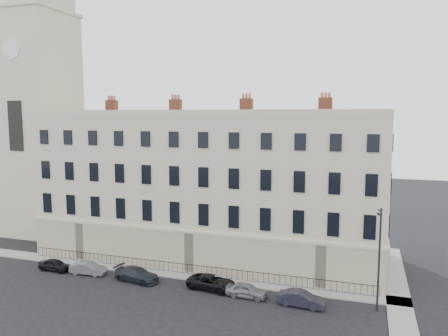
{
  "coord_description": "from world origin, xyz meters",
  "views": [
    {
      "loc": [
        9.97,
        -32.02,
        15.33
      ],
      "look_at": [
        -3.78,
        10.0,
        9.92
      ],
      "focal_mm": 35.0,
      "sensor_mm": 36.0,
      "label": 1
    }
  ],
  "objects": [
    {
      "name": "terrace",
      "position": [
        -5.97,
        11.97,
        7.5
      ],
      "size": [
        36.22,
        12.22,
        17.0
      ],
      "color": "beige",
      "rests_on": "ground"
    },
    {
      "name": "ground",
      "position": [
        0.0,
        0.0,
        0.0
      ],
      "size": [
        160.0,
        160.0,
        0.0
      ],
      "primitive_type": "plane",
      "color": "black",
      "rests_on": "ground"
    },
    {
      "name": "church_tower",
      "position": [
        -30.0,
        14.0,
        18.66
      ],
      "size": [
        8.0,
        8.13,
        44.0
      ],
      "color": "beige",
      "rests_on": "ground"
    },
    {
      "name": "car_b",
      "position": [
        -15.13,
        2.52,
        0.59
      ],
      "size": [
        3.64,
        1.51,
        1.17
      ],
      "primitive_type": "imported",
      "rotation": [
        0.0,
        0.0,
        1.65
      ],
      "color": "slate",
      "rests_on": "ground"
    },
    {
      "name": "car_d",
      "position": [
        -2.54,
        2.8,
        0.62
      ],
      "size": [
        4.69,
        2.58,
        1.24
      ],
      "primitive_type": "imported",
      "rotation": [
        0.0,
        0.0,
        1.45
      ],
      "color": "black",
      "rests_on": "ground"
    },
    {
      "name": "pavement_terrace",
      "position": [
        -10.0,
        5.0,
        0.06
      ],
      "size": [
        48.0,
        2.0,
        0.12
      ],
      "primitive_type": "cube",
      "color": "gray",
      "rests_on": "ground"
    },
    {
      "name": "railings",
      "position": [
        -6.0,
        5.4,
        0.55
      ],
      "size": [
        35.0,
        0.04,
        0.96
      ],
      "color": "black",
      "rests_on": "ground"
    },
    {
      "name": "car_c",
      "position": [
        -9.8,
        2.42,
        0.64
      ],
      "size": [
        4.61,
        2.39,
        1.28
      ],
      "primitive_type": "imported",
      "rotation": [
        0.0,
        0.0,
        1.43
      ],
      "color": "#20242B",
      "rests_on": "ground"
    },
    {
      "name": "car_e",
      "position": [
        0.81,
        2.13,
        0.6
      ],
      "size": [
        3.58,
        1.54,
        1.21
      ],
      "primitive_type": "imported",
      "rotation": [
        0.0,
        0.0,
        1.54
      ],
      "color": "gray",
      "rests_on": "ground"
    },
    {
      "name": "car_f",
      "position": [
        5.44,
        1.77,
        0.62
      ],
      "size": [
        3.87,
        1.6,
        1.25
      ],
      "primitive_type": "imported",
      "rotation": [
        0.0,
        0.0,
        1.5
      ],
      "color": "#22232E",
      "rests_on": "ground"
    },
    {
      "name": "car_a",
      "position": [
        -18.9,
        2.36,
        0.58
      ],
      "size": [
        3.45,
        1.53,
        1.15
      ],
      "primitive_type": "imported",
      "rotation": [
        0.0,
        0.0,
        1.52
      ],
      "color": "black",
      "rests_on": "ground"
    },
    {
      "name": "streetlamp",
      "position": [
        11.23,
        2.72,
        4.56
      ],
      "size": [
        0.45,
        1.77,
        8.23
      ],
      "rotation": [
        0.0,
        0.0,
        0.16
      ],
      "color": "#29292D",
      "rests_on": "ground"
    },
    {
      "name": "pavement_east_return",
      "position": [
        13.0,
        8.0,
        0.06
      ],
      "size": [
        2.0,
        24.0,
        0.12
      ],
      "primitive_type": "cube",
      "color": "gray",
      "rests_on": "ground"
    }
  ]
}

